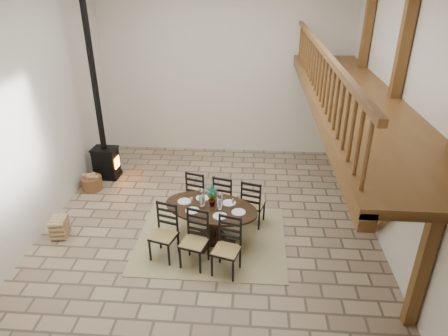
# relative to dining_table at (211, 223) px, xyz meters

# --- Properties ---
(ground) EXTENTS (8.00, 8.00, 0.00)m
(ground) POSITION_rel_dining_table_xyz_m (-0.08, 0.59, -0.41)
(ground) COLOR #998766
(ground) RESTS_ON ground
(room_shell) EXTENTS (7.02, 8.02, 5.01)m
(room_shell) POSITION_rel_dining_table_xyz_m (1.11, 0.59, 2.60)
(room_shell) COLOR beige
(room_shell) RESTS_ON ground
(rug) EXTENTS (3.00, 2.50, 0.02)m
(rug) POSITION_rel_dining_table_xyz_m (-0.00, -0.00, -0.40)
(rug) COLOR tan
(rug) RESTS_ON ground
(dining_table) EXTENTS (2.23, 2.50, 1.22)m
(dining_table) POSITION_rel_dining_table_xyz_m (0.00, 0.00, 0.00)
(dining_table) COLOR black
(dining_table) RESTS_ON ground
(wood_stove) EXTENTS (0.67, 0.53, 5.00)m
(wood_stove) POSITION_rel_dining_table_xyz_m (-3.06, 2.56, 0.72)
(wood_stove) COLOR black
(wood_stove) RESTS_ON ground
(log_basket) EXTENTS (0.51, 0.51, 0.42)m
(log_basket) POSITION_rel_dining_table_xyz_m (-3.22, 1.87, -0.23)
(log_basket) COLOR brown
(log_basket) RESTS_ON ground
(log_stack) EXTENTS (0.37, 0.47, 0.43)m
(log_stack) POSITION_rel_dining_table_xyz_m (-3.14, -0.12, -0.20)
(log_stack) COLOR tan
(log_stack) RESTS_ON ground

